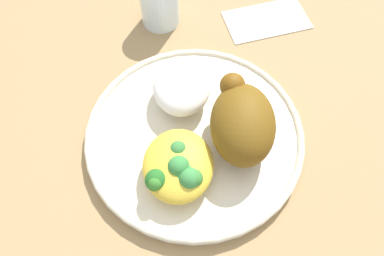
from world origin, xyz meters
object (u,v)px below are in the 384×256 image
rice_pile (179,87)px  mac_cheese_with_broccoli (175,166)px  water_glass (157,2)px  roasted_chicken (239,122)px  napkin (265,20)px  plate (192,135)px

rice_pile → mac_cheese_with_broccoli: mac_cheese_with_broccoli is taller
water_glass → roasted_chicken: bearing=-153.1°
mac_cheese_with_broccoli → napkin: mac_cheese_with_broccoli is taller
roasted_chicken → napkin: size_ratio=0.89×
roasted_chicken → plate: bearing=83.5°
mac_cheese_with_broccoli → roasted_chicken: bearing=-55.9°
plate → water_glass: water_glass is taller
rice_pile → roasted_chicken: bearing=-129.9°
roasted_chicken → mac_cheese_with_broccoli: bearing=124.1°
mac_cheese_with_broccoli → water_glass: (0.29, 0.04, -0.00)m
plate → napkin: size_ratio=2.17×
rice_pile → water_glass: (0.17, 0.04, -0.00)m
roasted_chicken → rice_pile: (0.06, 0.08, -0.02)m
mac_cheese_with_broccoli → napkin: 0.32m
rice_pile → mac_cheese_with_broccoli: size_ratio=0.93×
mac_cheese_with_broccoli → plate: bearing=-18.1°
mac_cheese_with_broccoli → napkin: (0.29, -0.14, -0.04)m
plate → rice_pile: rice_pile is taller
roasted_chicken → napkin: 0.25m
rice_pile → plate: bearing=-162.6°
water_glass → mac_cheese_with_broccoli: bearing=-172.3°
napkin → rice_pile: bearing=141.1°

